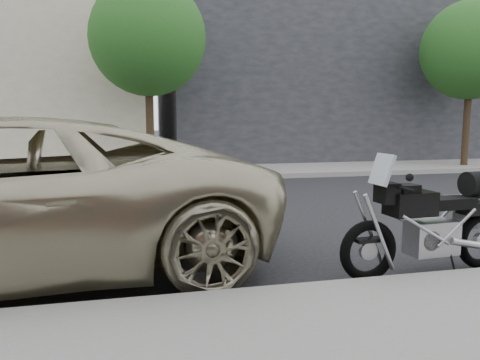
# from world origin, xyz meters

# --- Properties ---
(ground) EXTENTS (120.00, 120.00, 0.00)m
(ground) POSITION_xyz_m (0.00, 0.00, 0.00)
(ground) COLOR black
(ground) RESTS_ON ground
(far_sidewalk) EXTENTS (44.00, 3.00, 0.15)m
(far_sidewalk) POSITION_xyz_m (0.00, -6.50, 0.07)
(far_sidewalk) COLOR gray
(far_sidewalk) RESTS_ON ground
(far_building_dark) EXTENTS (16.00, 11.00, 7.00)m
(far_building_dark) POSITION_xyz_m (-7.00, -13.50, 3.50)
(far_building_dark) COLOR #25252A
(far_building_dark) RESTS_ON ground
(street_tree_left) EXTENTS (3.40, 3.40, 5.70)m
(street_tree_left) POSITION_xyz_m (-9.00, -6.00, 4.14)
(street_tree_left) COLOR #342618
(street_tree_left) RESTS_ON far_sidewalk
(street_tree_mid) EXTENTS (3.40, 3.40, 5.70)m
(street_tree_mid) POSITION_xyz_m (2.00, -6.00, 4.14)
(street_tree_mid) COLOR #342618
(street_tree_mid) RESTS_ON far_sidewalk
(motorcycle) EXTENTS (2.28, 0.83, 1.44)m
(motorcycle) POSITION_xyz_m (-0.90, 3.64, 0.62)
(motorcycle) COLOR black
(motorcycle) RESTS_ON ground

